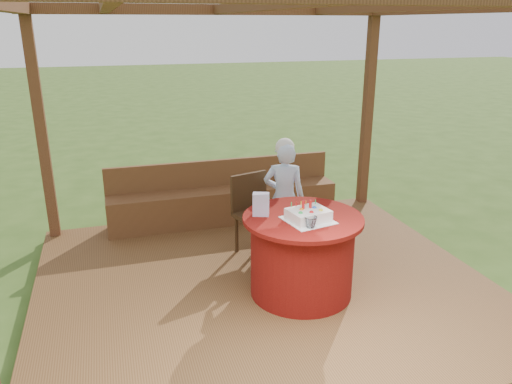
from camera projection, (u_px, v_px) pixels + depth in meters
ground at (263, 291)px, 5.17m from camera, size 60.00×60.00×0.00m
deck at (263, 286)px, 5.15m from camera, size 4.50×4.00×0.12m
pergola at (264, 50)px, 4.39m from camera, size 4.50×4.00×2.72m
bench at (224, 202)px, 6.60m from camera, size 3.00×0.42×0.80m
table at (302, 255)px, 4.78m from camera, size 1.13×1.13×0.80m
chair at (255, 210)px, 5.62m from camera, size 0.57×0.57×0.91m
elderly_woman at (284, 195)px, 5.63m from camera, size 0.54×0.45×1.32m
birthday_cake at (308, 215)px, 4.54m from camera, size 0.47×0.47×0.18m
gift_bag at (261, 204)px, 4.65m from camera, size 0.17×0.14×0.21m
drinking_glass at (311, 222)px, 4.37m from camera, size 0.13×0.13×0.11m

